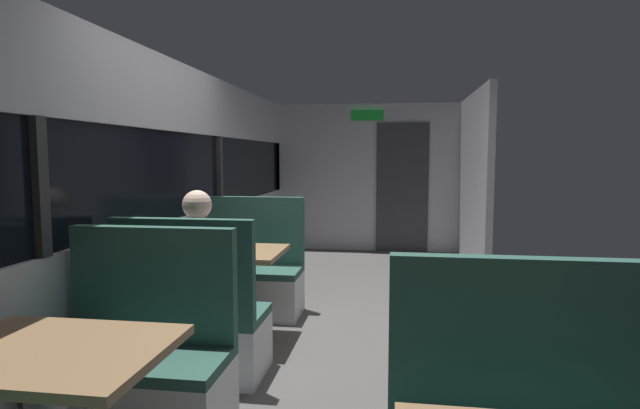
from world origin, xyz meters
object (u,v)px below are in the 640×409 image
Objects in this scene: bench_near_window_facing_entry at (141,374)px; dining_table_mid_window at (227,262)px; bench_mid_window_facing_entry at (251,279)px; dining_table_near_window at (51,372)px; bench_mid_window_facing_end at (194,329)px; seated_passenger at (197,296)px.

dining_table_mid_window is at bearing 90.00° from bench_near_window_facing_entry.
bench_near_window_facing_entry is 2.12m from bench_mid_window_facing_entry.
bench_near_window_facing_entry is (0.00, 0.70, -0.31)m from dining_table_near_window.
bench_mid_window_facing_end is at bearing -90.00° from dining_table_mid_window.
dining_table_near_window is at bearing -90.00° from bench_near_window_facing_entry.
bench_mid_window_facing_entry is at bearing 90.00° from dining_table_mid_window.
bench_mid_window_facing_end is 0.22m from seated_passenger.
dining_table_near_window is at bearing -90.00° from bench_mid_window_facing_entry.
seated_passenger is (0.00, 0.07, 0.21)m from bench_mid_window_facing_end.
dining_table_mid_window is 0.77m from bench_mid_window_facing_end.
dining_table_near_window and dining_table_mid_window have the same top height.
bench_mid_window_facing_end is (0.00, -0.70, -0.31)m from dining_table_mid_window.
bench_near_window_facing_entry is 1.45m from dining_table_mid_window.
seated_passenger is (0.00, -1.33, 0.21)m from bench_mid_window_facing_entry.
bench_near_window_facing_entry is 0.87× the size of seated_passenger.
dining_table_near_window is 2.84m from bench_mid_window_facing_entry.
dining_table_near_window is 1.50m from seated_passenger.
dining_table_near_window is 0.71× the size of seated_passenger.
seated_passenger reaches higher than dining_table_near_window.
bench_mid_window_facing_end is at bearing 90.00° from bench_near_window_facing_entry.
bench_mid_window_facing_entry is (0.00, 2.12, 0.00)m from bench_near_window_facing_entry.
dining_table_mid_window is at bearing 90.00° from bench_mid_window_facing_end.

